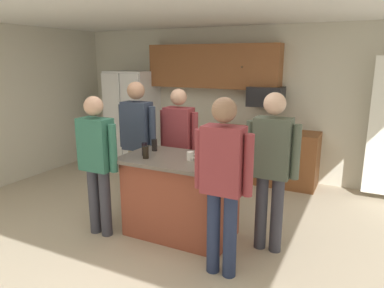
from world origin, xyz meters
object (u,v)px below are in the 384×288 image
Objects in this scene: glass_pilsner at (154,145)px; mug_ceramic_white at (190,156)px; tumbler_amber at (223,155)px; person_guest_by_door at (272,162)px; person_host_foreground at (223,176)px; person_guest_right at (97,157)px; refrigerator at (133,118)px; glass_stout_tall at (144,149)px; microwave_over_range at (266,97)px; person_elder_center at (138,137)px; person_guest_left at (179,141)px; kitchen_island at (181,196)px; glass_dark_ale at (146,152)px.

mug_ceramic_white is at bearing -16.56° from glass_pilsner.
person_guest_by_door is at bearing 1.15° from tumbler_amber.
person_host_foreground is 1.61m from person_guest_right.
person_host_foreground is at bearing -42.68° from refrigerator.
person_guest_right reaches higher than glass_stout_tall.
glass_stout_tall is (-0.77, -2.43, -0.43)m from microwave_over_range.
person_elder_center is 13.19× the size of tumbler_amber.
refrigerator is 2.40m from person_guest_left.
person_host_foreground is 1.86m from person_elder_center.
tumbler_amber is at bearing -32.38° from person_host_foreground.
microwave_over_range is at bearing 2.60° from refrigerator.
kitchen_island is at bearing 0.00° from person_elder_center.
kitchen_island is at bearing 0.00° from person_host_foreground.
glass_pilsner reaches higher than kitchen_island.
glass_dark_ale is at bearing -49.75° from glass_stout_tall.
refrigerator is at bearing 152.41° from person_elder_center.
glass_stout_tall is (0.02, -0.24, 0.00)m from glass_pilsner.
person_host_foreground is 11.20× the size of glass_stout_tall.
glass_stout_tall is (-0.03, -0.79, 0.06)m from person_guest_left.
person_guest_right reaches higher than microwave_over_range.
refrigerator is 2.66m from microwave_over_range.
kitchen_island is 8.85× the size of glass_stout_tall.
person_elder_center reaches higher than glass_dark_ale.
microwave_over_range is at bearing 72.30° from glass_stout_tall.
kitchen_island is 0.94m from person_guest_left.
glass_pilsner is (-0.79, -2.18, -0.43)m from microwave_over_range.
person_guest_by_door is (3.27, -2.10, 0.09)m from refrigerator.
refrigerator is at bearing -6.46° from person_host_foreground.
glass_pilsner is (-1.47, 0.03, 0.02)m from person_guest_by_door.
person_guest_right is 0.94× the size of person_elder_center.
glass_dark_ale is at bearing -153.35° from kitchen_island.
person_host_foreground is at bearing -21.07° from glass_stout_tall.
person_host_foreground is at bearing -18.30° from glass_dark_ale.
mug_ceramic_white is at bearing -4.85° from person_host_foreground.
microwave_over_range is 0.32× the size of person_guest_by_door.
person_guest_right is 1.08m from mug_ceramic_white.
person_guest_by_door is (0.67, -2.22, -0.45)m from microwave_over_range.
tumbler_amber is (-0.54, -0.01, 0.01)m from person_guest_by_door.
person_guest_left is at bearing -114.51° from microwave_over_range.
kitchen_island is 1.05m from person_host_foreground.
microwave_over_range is at bearing 40.77° from person_guest_right.
person_guest_left is 10.81× the size of glass_stout_tall.
microwave_over_range is 3.84× the size of glass_pilsner.
mug_ceramic_white is (0.54, -0.72, 0.03)m from person_guest_left.
glass_dark_ale is (0.52, 0.23, 0.06)m from person_guest_right.
glass_stout_tall is at bearing -167.60° from tumbler_amber.
person_guest_left is (-1.13, 1.24, -0.04)m from person_host_foreground.
refrigerator is 11.83× the size of glass_stout_tall.
glass_dark_ale is at bearing -74.36° from glass_pilsner.
glass_dark_ale reaches higher than tumbler_amber.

